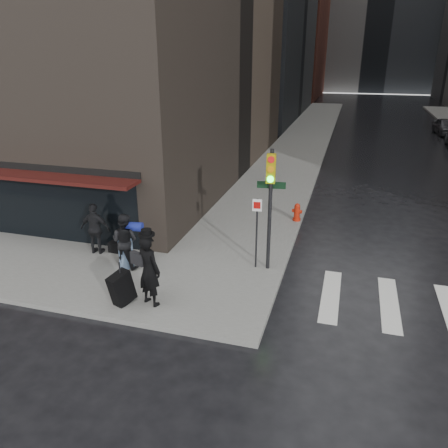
# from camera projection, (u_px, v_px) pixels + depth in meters

# --- Properties ---
(ground) EXTENTS (140.00, 140.00, 0.00)m
(ground) POSITION_uv_depth(u_px,v_px,m) (205.00, 295.00, 12.60)
(ground) COLOR black
(ground) RESTS_ON ground
(sidewalk_left) EXTENTS (4.00, 50.00, 0.15)m
(sidewalk_left) POSITION_uv_depth(u_px,v_px,m) (307.00, 135.00, 36.70)
(sidewalk_left) COLOR slate
(sidewalk_left) RESTS_ON ground
(bldg_left_far) EXTENTS (22.00, 20.00, 26.00)m
(bldg_left_far) POSITION_uv_depth(u_px,v_px,m) (252.00, 7.00, 66.63)
(bldg_left_far) COLOR #5E2B20
(bldg_left_far) RESTS_ON ground
(storefront) EXTENTS (8.40, 1.11, 2.83)m
(storefront) POSITION_uv_depth(u_px,v_px,m) (34.00, 195.00, 15.46)
(storefront) COLOR black
(storefront) RESTS_ON ground
(man_overcoat) EXTENTS (1.46, 1.01, 2.22)m
(man_overcoat) POSITION_uv_depth(u_px,v_px,m) (143.00, 273.00, 11.57)
(man_overcoat) COLOR black
(man_overcoat) RESTS_ON ground
(man_jeans) EXTENTS (1.27, 0.73, 1.79)m
(man_jeans) POSITION_uv_depth(u_px,v_px,m) (125.00, 241.00, 13.64)
(man_jeans) COLOR black
(man_jeans) RESTS_ON ground
(man_greycoat) EXTENTS (1.06, 0.51, 1.76)m
(man_greycoat) POSITION_uv_depth(u_px,v_px,m) (96.00, 229.00, 14.60)
(man_greycoat) COLOR black
(man_greycoat) RESTS_ON ground
(traffic_light) EXTENTS (0.95, 0.48, 3.81)m
(traffic_light) POSITION_uv_depth(u_px,v_px,m) (269.00, 195.00, 12.89)
(traffic_light) COLOR black
(traffic_light) RESTS_ON ground
(fire_hydrant) EXTENTS (0.42, 0.32, 0.73)m
(fire_hydrant) POSITION_uv_depth(u_px,v_px,m) (297.00, 213.00, 17.68)
(fire_hydrant) COLOR #AF1E0A
(fire_hydrant) RESTS_ON ground
(parked_car_4) EXTENTS (1.91, 4.01, 1.32)m
(parked_car_4) POSITION_uv_depth(u_px,v_px,m) (446.00, 127.00, 37.13)
(parked_car_4) COLOR #404045
(parked_car_4) RESTS_ON ground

